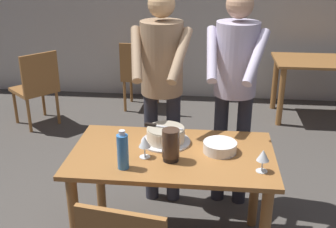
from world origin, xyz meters
TOP-DOWN VIEW (x-y plane):
  - main_dining_table at (0.00, 0.00)m, footprint 1.33×0.77m
  - cake_on_platter at (-0.06, 0.15)m, footprint 0.34×0.34m
  - cake_knife at (-0.13, 0.16)m, footprint 0.27×0.08m
  - plate_stack at (0.31, 0.04)m, footprint 0.22×0.22m
  - wine_glass_near at (0.56, -0.19)m, footprint 0.08×0.08m
  - wine_glass_far at (-0.17, -0.08)m, footprint 0.08×0.08m
  - water_bottle at (-0.28, -0.23)m, footprint 0.07×0.07m
  - hurricane_lamp at (-0.00, -0.11)m, footprint 0.11×0.11m
  - person_cutting_cake at (-0.14, 0.59)m, footprint 0.47×0.56m
  - person_standing_beside at (0.41, 0.62)m, footprint 0.46×0.57m
  - background_table at (1.49, 2.57)m, footprint 1.00×0.70m
  - background_chair_0 at (-0.67, 2.63)m, footprint 0.46×0.46m
  - background_chair_1 at (-1.77, 1.99)m, footprint 0.62×0.62m

SIDE VIEW (x-z plane):
  - background_chair_0 at x=-0.67m, z-range 0.04..0.94m
  - background_chair_1 at x=-1.77m, z-range 0.04..0.94m
  - background_table at x=1.49m, z-range 0.21..0.95m
  - main_dining_table at x=0.00m, z-range 0.24..0.99m
  - plate_stack at x=0.31m, z-range 0.75..0.82m
  - cake_on_platter at x=-0.06m, z-range 0.75..0.86m
  - wine_glass_near at x=0.56m, z-range 0.78..0.92m
  - wine_glass_far at x=-0.17m, z-range 0.78..0.92m
  - hurricane_lamp at x=0.00m, z-range 0.75..0.96m
  - water_bottle at x=-0.28m, z-range 0.74..0.99m
  - cake_knife at x=-0.13m, z-range 0.86..0.88m
  - person_cutting_cake at x=-0.14m, z-range 0.22..1.94m
  - person_standing_beside at x=0.41m, z-range 0.22..1.94m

